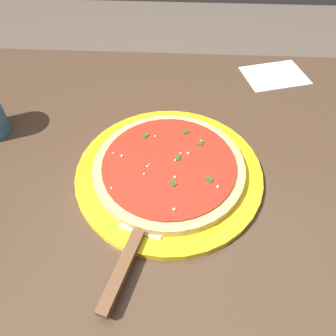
# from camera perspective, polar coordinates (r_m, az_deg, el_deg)

# --- Properties ---
(ground_plane) EXTENTS (5.00, 5.00, 0.00)m
(ground_plane) POSITION_cam_1_polar(r_m,az_deg,el_deg) (1.26, 0.15, -21.86)
(ground_plane) COLOR brown
(restaurant_table) EXTENTS (1.01, 0.81, 0.72)m
(restaurant_table) POSITION_cam_1_polar(r_m,az_deg,el_deg) (0.73, 0.25, -6.54)
(restaurant_table) COLOR black
(restaurant_table) RESTS_ON ground_plane
(serving_plate) EXTENTS (0.34, 0.34, 0.01)m
(serving_plate) POSITION_cam_1_polar(r_m,az_deg,el_deg) (0.60, -0.00, -0.84)
(serving_plate) COLOR yellow
(serving_plate) RESTS_ON restaurant_table
(pizza) EXTENTS (0.27, 0.27, 0.02)m
(pizza) POSITION_cam_1_polar(r_m,az_deg,el_deg) (0.59, 0.00, 0.17)
(pizza) COLOR #DBB26B
(pizza) RESTS_ON serving_plate
(pizza_server) EXTENTS (0.10, 0.22, 0.01)m
(pizza_server) POSITION_cam_1_polar(r_m,az_deg,el_deg) (0.51, -6.13, -13.43)
(pizza_server) COLOR silver
(pizza_server) RESTS_ON serving_plate
(napkin_folded_right) EXTENTS (0.17, 0.15, 0.00)m
(napkin_folded_right) POSITION_cam_1_polar(r_m,az_deg,el_deg) (0.89, 18.05, 15.05)
(napkin_folded_right) COLOR white
(napkin_folded_right) RESTS_ON restaurant_table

